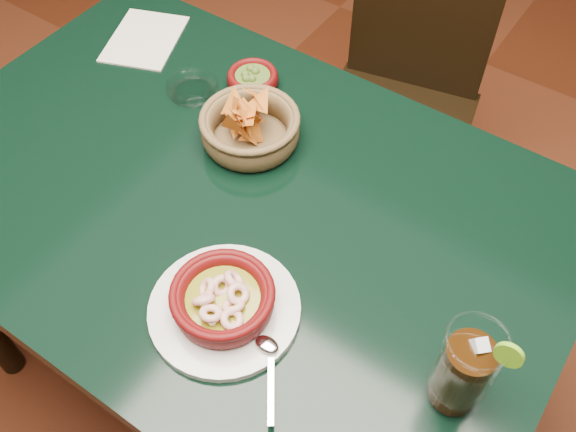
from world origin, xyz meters
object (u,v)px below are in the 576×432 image
Objects in this scene: dining_table at (233,227)px; dining_chair at (402,99)px; chip_basket at (250,127)px; cola_drink at (464,371)px; shrimp_plate at (224,302)px.

dining_chair reaches higher than dining_table.
cola_drink is at bearing -24.67° from chip_basket.
shrimp_plate is at bearing -59.81° from chip_basket.
dining_table is 5.52× the size of chip_basket.
cola_drink reaches higher than shrimp_plate.
dining_table is 0.73m from dining_chair.
shrimp_plate is at bearing -167.94° from cola_drink.
cola_drink is (0.53, -0.24, 0.05)m from chip_basket.
chip_basket is (-0.18, 0.32, 0.00)m from shrimp_plate.
dining_chair is at bearing 97.92° from shrimp_plate.
dining_table is 4.20× the size of shrimp_plate.
chip_basket is (-0.05, 0.13, 0.13)m from dining_table.
dining_table is at bearing -91.19° from dining_chair.
dining_chair is 4.39× the size of cola_drink.
dining_table is at bearing -70.24° from chip_basket.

